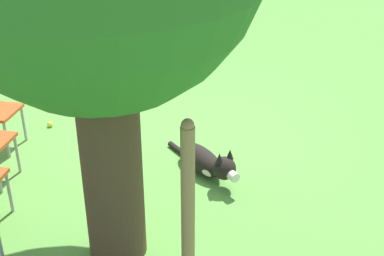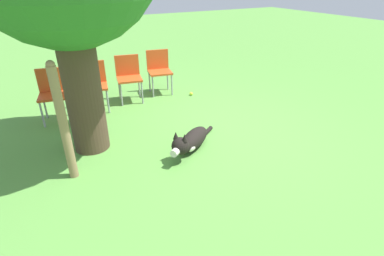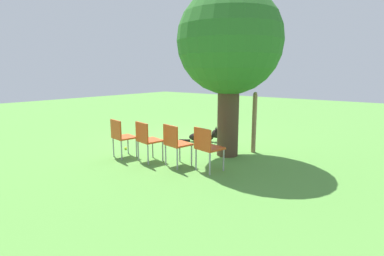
% 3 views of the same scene
% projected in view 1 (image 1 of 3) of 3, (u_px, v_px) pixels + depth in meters
% --- Properties ---
extents(ground_plane, '(30.00, 30.00, 0.00)m').
position_uv_depth(ground_plane, '(176.00, 157.00, 5.78)').
color(ground_plane, '#56933D').
extents(dog, '(0.75, 1.01, 0.41)m').
position_uv_depth(dog, '(207.00, 162.00, 5.42)').
color(dog, black).
rests_on(dog, ground_plane).
extents(fence_post, '(0.10, 0.10, 1.41)m').
position_uv_depth(fence_post, '(188.00, 206.00, 3.82)').
color(fence_post, '#937551').
rests_on(fence_post, ground_plane).
extents(tennis_ball, '(0.07, 0.07, 0.07)m').
position_uv_depth(tennis_ball, '(50.00, 124.00, 6.39)').
color(tennis_ball, '#CCE033').
rests_on(tennis_ball, ground_plane).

